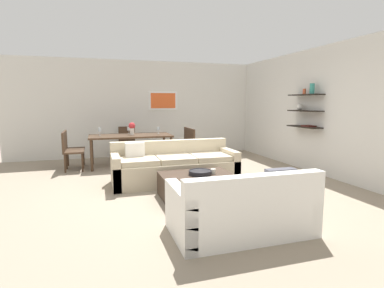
{
  "coord_description": "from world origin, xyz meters",
  "views": [
    {
      "loc": [
        -1.52,
        -5.27,
        1.54
      ],
      "look_at": [
        0.19,
        0.2,
        0.75
      ],
      "focal_mm": 28.45,
      "sensor_mm": 36.0,
      "label": 1
    }
  ],
  "objects_px": {
    "decorative_bowl": "(200,172)",
    "wine_glass_left_far": "(100,130)",
    "coffee_table": "(199,187)",
    "wine_glass_right_far": "(158,129)",
    "dining_chair_right_near": "(187,144)",
    "dining_chair_left_near": "(69,149)",
    "centerpiece_vase": "(132,128)",
    "dining_chair_right_far": "(183,142)",
    "candle_jar": "(213,171)",
    "dining_chair_head": "(127,141)",
    "sofa_beige": "(174,167)",
    "dining_table": "(131,138)",
    "wine_glass_head": "(129,129)",
    "dining_chair_left_far": "(71,146)",
    "loveseat_white": "(242,209)"
  },
  "relations": [
    {
      "from": "loveseat_white",
      "to": "wine_glass_right_far",
      "type": "height_order",
      "value": "wine_glass_right_far"
    },
    {
      "from": "candle_jar",
      "to": "dining_chair_head",
      "type": "bearing_deg",
      "value": 105.07
    },
    {
      "from": "dining_chair_left_far",
      "to": "centerpiece_vase",
      "type": "xyz_separation_m",
      "value": [
        1.42,
        -0.16,
        0.42
      ]
    },
    {
      "from": "coffee_table",
      "to": "wine_glass_right_far",
      "type": "distance_m",
      "value": 3.18
    },
    {
      "from": "decorative_bowl",
      "to": "dining_table",
      "type": "relative_size",
      "value": 0.19
    },
    {
      "from": "candle_jar",
      "to": "wine_glass_left_far",
      "type": "height_order",
      "value": "wine_glass_left_far"
    },
    {
      "from": "candle_jar",
      "to": "wine_glass_right_far",
      "type": "relative_size",
      "value": 0.52
    },
    {
      "from": "decorative_bowl",
      "to": "wine_glass_left_far",
      "type": "relative_size",
      "value": 2.02
    },
    {
      "from": "coffee_table",
      "to": "decorative_bowl",
      "type": "bearing_deg",
      "value": 59.75
    },
    {
      "from": "dining_chair_left_near",
      "to": "wine_glass_right_far",
      "type": "height_order",
      "value": "wine_glass_right_far"
    },
    {
      "from": "dining_table",
      "to": "dining_chair_left_far",
      "type": "relative_size",
      "value": 2.21
    },
    {
      "from": "sofa_beige",
      "to": "dining_table",
      "type": "xyz_separation_m",
      "value": [
        -0.63,
        1.85,
        0.39
      ]
    },
    {
      "from": "dining_chair_head",
      "to": "wine_glass_left_far",
      "type": "bearing_deg",
      "value": -133.19
    },
    {
      "from": "candle_jar",
      "to": "wine_glass_head",
      "type": "bearing_deg",
      "value": 107.08
    },
    {
      "from": "sofa_beige",
      "to": "dining_table",
      "type": "bearing_deg",
      "value": 108.7
    },
    {
      "from": "loveseat_white",
      "to": "wine_glass_right_far",
      "type": "bearing_deg",
      "value": 91.5
    },
    {
      "from": "sofa_beige",
      "to": "decorative_bowl",
      "type": "height_order",
      "value": "sofa_beige"
    },
    {
      "from": "dining_chair_left_far",
      "to": "centerpiece_vase",
      "type": "height_order",
      "value": "centerpiece_vase"
    },
    {
      "from": "loveseat_white",
      "to": "dining_chair_left_far",
      "type": "bearing_deg",
      "value": 115.89
    },
    {
      "from": "wine_glass_left_far",
      "to": "wine_glass_right_far",
      "type": "bearing_deg",
      "value": 0.0
    },
    {
      "from": "dining_chair_left_near",
      "to": "coffee_table",
      "type": "bearing_deg",
      "value": -52.57
    },
    {
      "from": "sofa_beige",
      "to": "wine_glass_head",
      "type": "height_order",
      "value": "wine_glass_head"
    },
    {
      "from": "dining_chair_head",
      "to": "centerpiece_vase",
      "type": "relative_size",
      "value": 2.93
    },
    {
      "from": "candle_jar",
      "to": "centerpiece_vase",
      "type": "bearing_deg",
      "value": 108.25
    },
    {
      "from": "wine_glass_head",
      "to": "candle_jar",
      "type": "bearing_deg",
      "value": -72.92
    },
    {
      "from": "coffee_table",
      "to": "dining_table",
      "type": "height_order",
      "value": "dining_table"
    },
    {
      "from": "coffee_table",
      "to": "dining_chair_right_far",
      "type": "xyz_separation_m",
      "value": [
        0.63,
        3.2,
        0.31
      ]
    },
    {
      "from": "loveseat_white",
      "to": "centerpiece_vase",
      "type": "distance_m",
      "value": 4.5
    },
    {
      "from": "decorative_bowl",
      "to": "dining_chair_left_far",
      "type": "height_order",
      "value": "dining_chair_left_far"
    },
    {
      "from": "dining_chair_left_near",
      "to": "centerpiece_vase",
      "type": "xyz_separation_m",
      "value": [
        1.42,
        0.25,
        0.42
      ]
    },
    {
      "from": "dining_chair_right_near",
      "to": "wine_glass_head",
      "type": "bearing_deg",
      "value": 155.95
    },
    {
      "from": "candle_jar",
      "to": "dining_chair_right_near",
      "type": "xyz_separation_m",
      "value": [
        0.36,
        2.7,
        0.09
      ]
    },
    {
      "from": "dining_chair_right_near",
      "to": "dining_chair_left_near",
      "type": "bearing_deg",
      "value": 180.0
    },
    {
      "from": "dining_chair_right_far",
      "to": "wine_glass_head",
      "type": "height_order",
      "value": "wine_glass_head"
    },
    {
      "from": "decorative_bowl",
      "to": "dining_chair_right_near",
      "type": "relative_size",
      "value": 0.43
    },
    {
      "from": "wine_glass_left_far",
      "to": "centerpiece_vase",
      "type": "xyz_separation_m",
      "value": [
        0.76,
        -0.07,
        0.04
      ]
    },
    {
      "from": "dining_table",
      "to": "wine_glass_left_far",
      "type": "height_order",
      "value": "wine_glass_left_far"
    },
    {
      "from": "decorative_bowl",
      "to": "wine_glass_right_far",
      "type": "relative_size",
      "value": 2.22
    },
    {
      "from": "sofa_beige",
      "to": "dining_chair_head",
      "type": "height_order",
      "value": "dining_chair_head"
    },
    {
      "from": "coffee_table",
      "to": "centerpiece_vase",
      "type": "xyz_separation_m",
      "value": [
        -0.7,
        3.04,
        0.74
      ]
    },
    {
      "from": "sofa_beige",
      "to": "dining_chair_right_near",
      "type": "distance_m",
      "value": 1.82
    },
    {
      "from": "wine_glass_head",
      "to": "dining_table",
      "type": "bearing_deg",
      "value": -90.0
    },
    {
      "from": "sofa_beige",
      "to": "dining_chair_right_near",
      "type": "bearing_deg",
      "value": 65.26
    },
    {
      "from": "dining_chair_head",
      "to": "wine_glass_head",
      "type": "distance_m",
      "value": 0.59
    },
    {
      "from": "wine_glass_left_far",
      "to": "candle_jar",
      "type": "bearing_deg",
      "value": -60.24
    },
    {
      "from": "centerpiece_vase",
      "to": "dining_chair_right_far",
      "type": "bearing_deg",
      "value": 7.02
    },
    {
      "from": "loveseat_white",
      "to": "dining_chair_left_near",
      "type": "distance_m",
      "value": 4.69
    },
    {
      "from": "decorative_bowl",
      "to": "dining_chair_right_near",
      "type": "distance_m",
      "value": 2.77
    },
    {
      "from": "sofa_beige",
      "to": "dining_chair_right_far",
      "type": "xyz_separation_m",
      "value": [
        0.75,
        2.06,
        0.21
      ]
    },
    {
      "from": "sofa_beige",
      "to": "wine_glass_head",
      "type": "bearing_deg",
      "value": 105.51
    }
  ]
}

